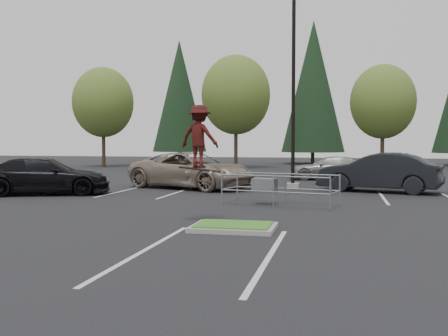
% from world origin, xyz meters
% --- Properties ---
extents(ground, '(120.00, 120.00, 0.00)m').
position_xyz_m(ground, '(0.00, 0.00, 0.00)').
color(ground, black).
rests_on(ground, ground).
extents(grass_median, '(2.20, 1.60, 0.16)m').
position_xyz_m(grass_median, '(0.00, 0.00, 0.08)').
color(grass_median, gray).
rests_on(grass_median, ground).
extents(stall_lines, '(22.62, 17.60, 0.01)m').
position_xyz_m(stall_lines, '(-1.35, 6.02, 0.00)').
color(stall_lines, beige).
rests_on(stall_lines, ground).
extents(light_pole, '(0.70, 0.60, 10.12)m').
position_xyz_m(light_pole, '(0.50, 12.00, 4.56)').
color(light_pole, gray).
rests_on(light_pole, ground).
extents(decid_a, '(5.44, 5.44, 8.91)m').
position_xyz_m(decid_a, '(-18.01, 30.03, 5.58)').
color(decid_a, '#38281C').
rests_on(decid_a, ground).
extents(decid_b, '(5.89, 5.89, 9.64)m').
position_xyz_m(decid_b, '(-6.01, 30.53, 6.04)').
color(decid_b, '#38281C').
rests_on(decid_b, ground).
extents(decid_c, '(5.12, 5.12, 8.38)m').
position_xyz_m(decid_c, '(5.99, 29.83, 5.25)').
color(decid_c, '#38281C').
rests_on(decid_c, ground).
extents(conif_a, '(5.72, 5.72, 13.00)m').
position_xyz_m(conif_a, '(-14.00, 40.00, 7.10)').
color(conif_a, '#38281C').
rests_on(conif_a, ground).
extents(conif_b, '(6.38, 6.38, 14.50)m').
position_xyz_m(conif_b, '(0.00, 40.50, 7.85)').
color(conif_b, '#38281C').
rests_on(conif_b, ground).
extents(cart_corral, '(4.31, 2.33, 1.16)m').
position_xyz_m(cart_corral, '(0.16, 5.58, 0.73)').
color(cart_corral, gray).
rests_on(cart_corral, ground).
extents(skateboarder, '(1.30, 0.94, 1.95)m').
position_xyz_m(skateboarder, '(-1.20, 1.00, 2.47)').
color(skateboarder, black).
rests_on(skateboarder, ground).
extents(car_l_tan, '(7.06, 5.08, 1.79)m').
position_xyz_m(car_l_tan, '(-4.50, 11.50, 0.89)').
color(car_l_tan, gray).
rests_on(car_l_tan, ground).
extents(car_l_black, '(6.01, 4.01, 1.62)m').
position_xyz_m(car_l_black, '(-10.00, 7.13, 0.81)').
color(car_l_black, black).
rests_on(car_l_black, ground).
extents(car_r_charc, '(5.80, 3.34, 1.81)m').
position_xyz_m(car_r_charc, '(4.50, 11.50, 0.90)').
color(car_r_charc, black).
rests_on(car_r_charc, ground).
extents(car_far_silver, '(4.98, 2.38, 1.40)m').
position_xyz_m(car_far_silver, '(2.16, 18.71, 0.70)').
color(car_far_silver, '#969691').
rests_on(car_far_silver, ground).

